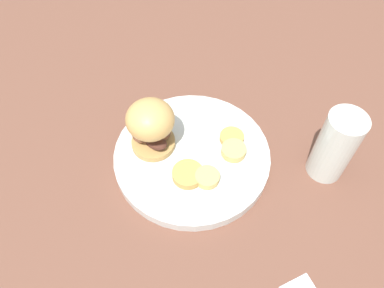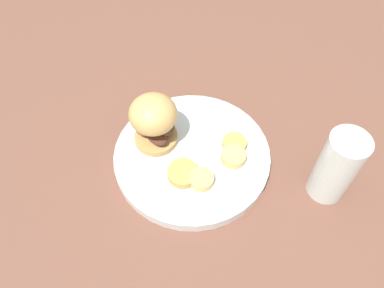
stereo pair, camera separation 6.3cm
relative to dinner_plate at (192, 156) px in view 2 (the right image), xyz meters
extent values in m
plane|color=brown|center=(0.00, 0.00, -0.01)|extent=(4.00, 4.00, 0.00)
cylinder|color=silver|center=(0.00, 0.00, 0.00)|extent=(0.27, 0.27, 0.02)
torus|color=silver|center=(0.00, 0.00, 0.01)|extent=(0.27, 0.27, 0.01)
cylinder|color=tan|center=(0.04, -0.05, 0.02)|extent=(0.08, 0.08, 0.01)
ellipsoid|color=brown|center=(0.04, -0.05, 0.04)|extent=(0.04, 0.04, 0.01)
ellipsoid|color=#563323|center=(0.03, -0.05, 0.03)|extent=(0.05, 0.05, 0.02)
ellipsoid|color=brown|center=(0.05, -0.06, 0.04)|extent=(0.05, 0.04, 0.02)
ellipsoid|color=brown|center=(0.05, -0.05, 0.03)|extent=(0.04, 0.02, 0.02)
ellipsoid|color=brown|center=(0.03, -0.06, 0.04)|extent=(0.06, 0.06, 0.02)
ellipsoid|color=#4C281E|center=(0.05, -0.04, 0.03)|extent=(0.04, 0.05, 0.02)
ellipsoid|color=brown|center=(0.05, -0.07, 0.04)|extent=(0.05, 0.04, 0.02)
ellipsoid|color=tan|center=(0.04, -0.05, 0.08)|extent=(0.08, 0.08, 0.06)
cylinder|color=#DBB766|center=(-0.06, 0.04, 0.02)|extent=(0.04, 0.04, 0.01)
cylinder|color=tan|center=(0.03, 0.03, 0.02)|extent=(0.05, 0.05, 0.01)
cylinder|color=#DBB766|center=(0.01, 0.06, 0.02)|extent=(0.04, 0.04, 0.01)
cylinder|color=tan|center=(-0.07, 0.02, 0.02)|extent=(0.04, 0.04, 0.01)
cylinder|color=silver|center=(-0.17, 0.15, 0.06)|extent=(0.06, 0.06, 0.14)
camera|label=1|loc=(0.21, 0.30, 0.54)|focal=35.00mm
camera|label=2|loc=(0.16, 0.33, 0.54)|focal=35.00mm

